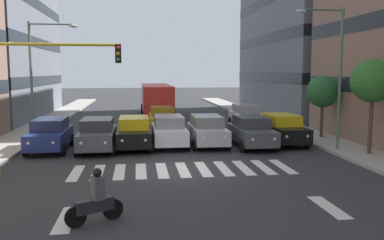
{
  "coord_description": "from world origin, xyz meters",
  "views": [
    {
      "loc": [
        1.92,
        17.18,
        4.22
      ],
      "look_at": [
        -1.2,
        -5.89,
        1.45
      ],
      "focal_mm": 38.17,
      "sensor_mm": 36.0,
      "label": 1
    }
  ],
  "objects_px": {
    "car_3": "(169,131)",
    "car_5": "(97,134)",
    "traffic_light_gantry": "(33,83)",
    "street_lamp_right": "(39,66)",
    "car_1": "(252,131)",
    "street_lamp_left": "(334,64)",
    "car_4": "(134,132)",
    "car_row2_0": "(162,118)",
    "car_6": "(50,134)",
    "motorcycle_with_rider": "(96,201)",
    "street_tree_0": "(373,82)",
    "street_tree_1": "(323,92)",
    "car_row2_1": "(246,116)",
    "bus_behind_traffic": "(156,97)",
    "car_2": "(207,130)",
    "car_0": "(282,129)"
  },
  "relations": [
    {
      "from": "car_3",
      "to": "car_5",
      "type": "xyz_separation_m",
      "value": [
        3.9,
        0.79,
        0.0
      ]
    },
    {
      "from": "traffic_light_gantry",
      "to": "street_lamp_right",
      "type": "height_order",
      "value": "street_lamp_right"
    },
    {
      "from": "car_1",
      "to": "street_lamp_left",
      "type": "xyz_separation_m",
      "value": [
        -3.75,
        1.92,
        3.7
      ]
    },
    {
      "from": "car_1",
      "to": "car_5",
      "type": "bearing_deg",
      "value": -0.56
    },
    {
      "from": "car_1",
      "to": "traffic_light_gantry",
      "type": "distance_m",
      "value": 11.93
    },
    {
      "from": "car_4",
      "to": "car_5",
      "type": "bearing_deg",
      "value": 12.72
    },
    {
      "from": "car_row2_0",
      "to": "traffic_light_gantry",
      "type": "bearing_deg",
      "value": 63.56
    },
    {
      "from": "car_6",
      "to": "car_1",
      "type": "bearing_deg",
      "value": 177.9
    },
    {
      "from": "motorcycle_with_rider",
      "to": "car_3",
      "type": "bearing_deg",
      "value": -104.29
    },
    {
      "from": "car_1",
      "to": "car_5",
      "type": "height_order",
      "value": "same"
    },
    {
      "from": "street_tree_0",
      "to": "car_6",
      "type": "bearing_deg",
      "value": -13.09
    },
    {
      "from": "car_4",
      "to": "traffic_light_gantry",
      "type": "xyz_separation_m",
      "value": [
        3.96,
        5.39,
        2.87
      ]
    },
    {
      "from": "street_tree_1",
      "to": "street_tree_0",
      "type": "bearing_deg",
      "value": 90.35
    },
    {
      "from": "car_row2_0",
      "to": "car_row2_1",
      "type": "xyz_separation_m",
      "value": [
        -6.45,
        -0.95,
        0.0
      ]
    },
    {
      "from": "car_3",
      "to": "car_6",
      "type": "bearing_deg",
      "value": 4.17
    },
    {
      "from": "car_6",
      "to": "car_row2_0",
      "type": "relative_size",
      "value": 1.0
    },
    {
      "from": "car_row2_0",
      "to": "bus_behind_traffic",
      "type": "xyz_separation_m",
      "value": [
        0.01,
        -8.64,
        0.97
      ]
    },
    {
      "from": "car_4",
      "to": "traffic_light_gantry",
      "type": "bearing_deg",
      "value": 53.72
    },
    {
      "from": "car_4",
      "to": "car_6",
      "type": "xyz_separation_m",
      "value": [
        4.45,
        0.12,
        0.0
      ]
    },
    {
      "from": "car_6",
      "to": "street_tree_0",
      "type": "height_order",
      "value": "street_tree_0"
    },
    {
      "from": "car_2",
      "to": "bus_behind_traffic",
      "type": "height_order",
      "value": "bus_behind_traffic"
    },
    {
      "from": "car_1",
      "to": "car_row2_1",
      "type": "xyz_separation_m",
      "value": [
        -1.87,
        -7.99,
        0.0
      ]
    },
    {
      "from": "car_row2_1",
      "to": "street_tree_0",
      "type": "relative_size",
      "value": 0.95
    },
    {
      "from": "car_0",
      "to": "car_row2_0",
      "type": "bearing_deg",
      "value": -43.78
    },
    {
      "from": "car_2",
      "to": "car_6",
      "type": "xyz_separation_m",
      "value": [
        8.58,
        0.3,
        0.0
      ]
    },
    {
      "from": "street_lamp_right",
      "to": "street_tree_0",
      "type": "height_order",
      "value": "street_lamp_right"
    },
    {
      "from": "car_6",
      "to": "bus_behind_traffic",
      "type": "bearing_deg",
      "value": -112.75
    },
    {
      "from": "street_lamp_left",
      "to": "car_0",
      "type": "bearing_deg",
      "value": -57.04
    },
    {
      "from": "car_2",
      "to": "car_row2_0",
      "type": "height_order",
      "value": "same"
    },
    {
      "from": "car_5",
      "to": "street_tree_0",
      "type": "xyz_separation_m",
      "value": [
        -13.59,
        3.42,
        2.85
      ]
    },
    {
      "from": "car_1",
      "to": "street_lamp_left",
      "type": "relative_size",
      "value": 0.61
    },
    {
      "from": "car_4",
      "to": "car_3",
      "type": "bearing_deg",
      "value": -169.93
    },
    {
      "from": "car_1",
      "to": "street_lamp_right",
      "type": "distance_m",
      "value": 14.06
    },
    {
      "from": "street_lamp_left",
      "to": "car_row2_1",
      "type": "bearing_deg",
      "value": -79.28
    },
    {
      "from": "car_3",
      "to": "car_row2_0",
      "type": "relative_size",
      "value": 1.0
    },
    {
      "from": "car_0",
      "to": "street_tree_1",
      "type": "height_order",
      "value": "street_tree_1"
    },
    {
      "from": "car_4",
      "to": "street_tree_0",
      "type": "height_order",
      "value": "street_tree_0"
    },
    {
      "from": "car_5",
      "to": "traffic_light_gantry",
      "type": "height_order",
      "value": "traffic_light_gantry"
    },
    {
      "from": "car_3",
      "to": "car_4",
      "type": "bearing_deg",
      "value": 10.07
    },
    {
      "from": "car_1",
      "to": "traffic_light_gantry",
      "type": "relative_size",
      "value": 0.81
    },
    {
      "from": "car_2",
      "to": "car_3",
      "type": "height_order",
      "value": "same"
    },
    {
      "from": "bus_behind_traffic",
      "to": "traffic_light_gantry",
      "type": "height_order",
      "value": "traffic_light_gantry"
    },
    {
      "from": "car_1",
      "to": "car_row2_1",
      "type": "bearing_deg",
      "value": -103.2
    },
    {
      "from": "car_4",
      "to": "street_lamp_right",
      "type": "bearing_deg",
      "value": -38.33
    },
    {
      "from": "street_tree_0",
      "to": "bus_behind_traffic",
      "type": "bearing_deg",
      "value": -63.01
    },
    {
      "from": "street_lamp_right",
      "to": "car_0",
      "type": "bearing_deg",
      "value": 162.61
    },
    {
      "from": "car_4",
      "to": "street_lamp_left",
      "type": "distance_m",
      "value": 11.21
    },
    {
      "from": "car_4",
      "to": "street_lamp_left",
      "type": "xyz_separation_m",
      "value": [
        -10.29,
        2.45,
        3.7
      ]
    },
    {
      "from": "car_3",
      "to": "street_tree_0",
      "type": "relative_size",
      "value": 0.95
    },
    {
      "from": "car_1",
      "to": "car_3",
      "type": "relative_size",
      "value": 1.0
    }
  ]
}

